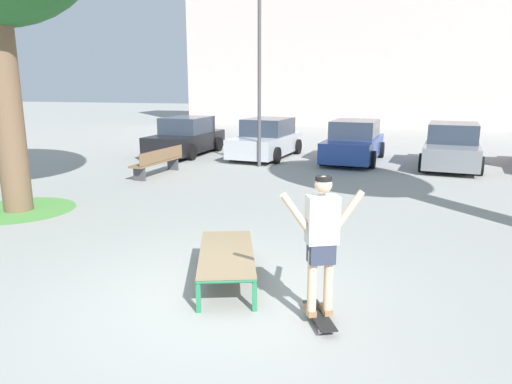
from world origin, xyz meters
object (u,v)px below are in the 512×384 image
(skate_box, at_px, (226,254))
(car_grey, at_px, (452,147))
(car_silver, at_px, (267,139))
(park_bench, at_px, (158,161))
(light_post, at_px, (259,52))
(skateboard, at_px, (319,316))
(skater, at_px, (322,237))
(car_blue, at_px, (354,143))
(car_black, at_px, (186,137))

(skate_box, height_order, car_grey, car_grey)
(car_silver, height_order, park_bench, car_silver)
(car_silver, distance_m, light_post, 3.84)
(car_grey, bearing_deg, skateboard, -102.34)
(skater, height_order, car_grey, skater)
(car_blue, bearing_deg, skateboard, -86.86)
(skate_box, distance_m, car_black, 12.94)
(car_blue, bearing_deg, car_black, -178.71)
(car_blue, relative_size, car_grey, 0.99)
(car_black, height_order, park_bench, car_black)
(skate_box, bearing_deg, park_bench, 124.23)
(skater, height_order, car_silver, skater)
(skate_box, relative_size, car_black, 0.48)
(skater, bearing_deg, park_bench, 128.56)
(skater, relative_size, car_grey, 0.39)
(skateboard, height_order, light_post, light_post)
(car_black, height_order, light_post, light_post)
(skater, height_order, car_black, skater)
(car_black, xyz_separation_m, light_post, (3.65, -2.00, 3.13))
(car_silver, bearing_deg, skateboard, -72.20)
(skateboard, xyz_separation_m, car_grey, (2.66, 12.14, 0.61))
(skate_box, distance_m, car_blue, 11.70)
(car_silver, distance_m, car_grey, 6.69)
(skateboard, xyz_separation_m, car_silver, (-4.02, 12.52, 0.61))
(skater, distance_m, car_grey, 12.43)
(skater, xyz_separation_m, car_silver, (-4.02, 12.52, -0.38))
(car_silver, bearing_deg, car_grey, -3.25)
(car_blue, bearing_deg, car_grey, -5.67)
(car_silver, distance_m, car_blue, 3.34)
(car_silver, relative_size, car_grey, 1.00)
(skateboard, xyz_separation_m, car_blue, (-0.68, 12.47, 0.61))
(skateboard, height_order, skater, skater)
(skateboard, xyz_separation_m, car_black, (-7.36, 12.32, 0.61))
(car_black, bearing_deg, skateboard, -59.14)
(park_bench, relative_size, light_post, 0.42)
(skateboard, relative_size, car_blue, 0.19)
(car_silver, bearing_deg, skater, -72.20)
(car_black, height_order, car_blue, same)
(light_post, bearing_deg, park_bench, -136.82)
(skate_box, xyz_separation_m, park_bench, (-4.83, 7.10, 0.03))
(car_grey, distance_m, park_bench, 9.91)
(skate_box, xyz_separation_m, car_blue, (0.78, 11.67, 0.28))
(skate_box, distance_m, car_silver, 12.00)
(car_black, bearing_deg, skate_box, -62.91)
(car_black, distance_m, car_silver, 3.35)
(car_silver, bearing_deg, park_bench, -116.21)
(light_post, bearing_deg, car_grey, 15.92)
(light_post, bearing_deg, skateboard, -70.24)
(skate_box, height_order, car_silver, car_silver)
(car_blue, xyz_separation_m, park_bench, (-5.61, -4.57, -0.24))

